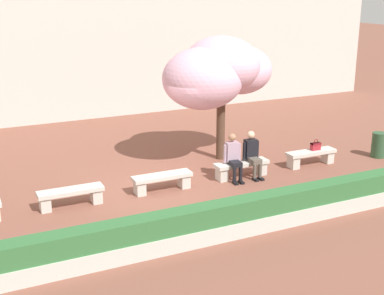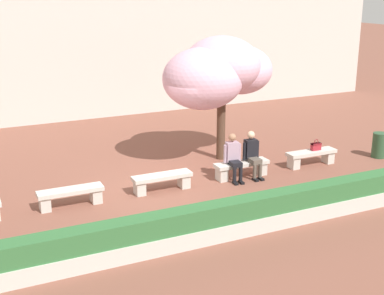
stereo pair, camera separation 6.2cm
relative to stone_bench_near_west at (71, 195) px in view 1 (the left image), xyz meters
The scene contains 12 objects.
ground_plane 2.41m from the stone_bench_near_west, ahead, with size 100.00×100.00×0.00m, color brown.
building_facade 11.54m from the stone_bench_near_west, 77.12° to the left, with size 28.00×4.00×9.15m, color beige.
stone_bench_near_west is the anchor object (origin of this frame).
stone_bench_center 2.39m from the stone_bench_near_west, ahead, with size 1.59×0.44×0.45m.
stone_bench_near_east 4.78m from the stone_bench_near_west, ahead, with size 1.59×0.44×0.45m.
stone_bench_east_end 7.17m from the stone_bench_near_west, ahead, with size 1.59×0.44×0.45m.
person_seated_left 4.49m from the stone_bench_near_west, ahead, with size 0.51×0.71×1.29m.
person_seated_right 5.09m from the stone_bench_near_west, ahead, with size 0.51×0.68×1.29m.
handbag 7.33m from the stone_bench_near_west, ahead, with size 0.30×0.15×0.34m.
cherry_tree_main 5.74m from the stone_bench_near_west, 18.75° to the left, with size 3.66×2.55×3.75m.
planter_hedge_foreground 3.87m from the stone_bench_near_west, 51.82° to the right, with size 13.70×0.50×0.80m.
trash_bin 9.57m from the stone_bench_near_west, ahead, with size 0.44×0.44×0.78m, color #2D5133.
Camera 1 is at (-4.93, -12.08, 5.17)m, focal length 50.00 mm.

